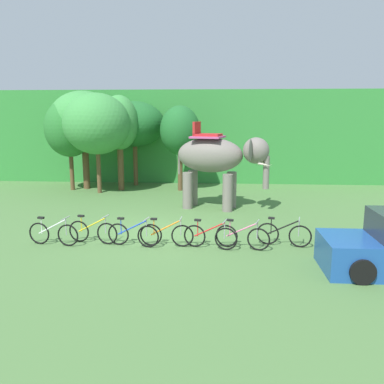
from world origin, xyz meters
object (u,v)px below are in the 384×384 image
object	(u,v)px
tree_far_left	(134,124)
bike_pink	(242,237)
elephant	(217,159)
bike_white	(53,233)
tree_right	(97,124)
bike_black	(284,234)
tree_center	(119,124)
bike_red	(210,236)
bike_blue	(133,234)
bike_orange	(166,234)
bike_yellow	(93,231)
tree_center_right	(84,118)
tree_far_right	(180,131)
tree_left	(69,128)

from	to	relation	value
tree_far_left	bike_pink	size ratio (longest dim) A/B	2.92
elephant	bike_white	xyz separation A→B (m)	(-5.13, -5.48, -1.82)
tree_right	bike_black	distance (m)	12.20
tree_center	bike_red	size ratio (longest dim) A/B	3.05
bike_red	elephant	bearing A→B (deg)	88.19
bike_blue	bike_black	size ratio (longest dim) A/B	1.01
bike_orange	tree_right	bearing A→B (deg)	118.75
bike_red	bike_yellow	bearing A→B (deg)	175.76
tree_right	tree_far_left	bearing A→B (deg)	59.89
elephant	tree_right	bearing A→B (deg)	152.72
elephant	bike_black	bearing A→B (deg)	-67.13
tree_center_right	elephant	bearing A→B (deg)	-31.05
bike_orange	bike_pink	world-z (taller)	same
bike_black	tree_far_left	bearing A→B (deg)	122.80
tree_far_right	bike_pink	xyz separation A→B (m)	(2.85, -9.61, -2.84)
elephant	bike_red	distance (m)	5.76
tree_right	tree_far_right	xyz separation A→B (m)	(4.21, 0.97, -0.38)
tree_center	bike_pink	distance (m)	11.77
tree_far_right	bike_white	world-z (taller)	tree_far_right
bike_black	bike_yellow	bearing A→B (deg)	-178.78
tree_center	bike_yellow	world-z (taller)	tree_center
bike_white	bike_black	xyz separation A→B (m)	(7.27, 0.42, 0.00)
bike_white	bike_yellow	bearing A→B (deg)	13.81
tree_left	tree_right	distance (m)	1.89
bike_white	bike_yellow	distance (m)	1.22
tree_left	bike_blue	world-z (taller)	tree_left
tree_center_right	elephant	size ratio (longest dim) A/B	1.26
tree_left	bike_white	world-z (taller)	tree_left
tree_center	bike_red	xyz separation A→B (m)	(5.11, -9.58, -3.22)
tree_center_right	elephant	world-z (taller)	tree_center_right
tree_center_right	bike_blue	xyz separation A→B (m)	(4.73, -9.82, -3.50)
tree_left	bike_blue	distance (m)	11.19
tree_far_left	bike_pink	xyz separation A→B (m)	(5.62, -11.12, -3.15)
bike_red	tree_center	bearing A→B (deg)	118.07
tree_right	bike_black	xyz separation A→B (m)	(8.37, -8.27, -3.22)
bike_yellow	bike_blue	world-z (taller)	same
tree_far_right	bike_yellow	distance (m)	9.98
tree_center_right	bike_white	world-z (taller)	tree_center_right
bike_orange	bike_red	distance (m)	1.37
elephant	bike_pink	xyz separation A→B (m)	(0.82, -5.42, -1.82)
bike_white	tree_right	bearing A→B (deg)	97.24
tree_center_right	tree_far_left	distance (m)	2.85
tree_center_right	bike_pink	world-z (taller)	tree_center_right
tree_right	bike_red	distance (m)	11.07
tree_left	bike_pink	world-z (taller)	tree_left
bike_yellow	bike_blue	xyz separation A→B (m)	(1.36, -0.22, 0.00)
tree_center	bike_pink	size ratio (longest dim) A/B	3.08
bike_white	bike_pink	distance (m)	5.95
bike_red	tree_right	bearing A→B (deg)	124.93
bike_blue	bike_orange	distance (m)	1.05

